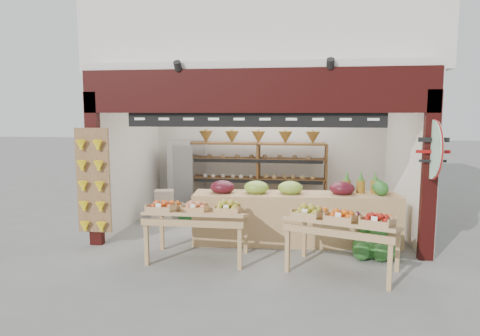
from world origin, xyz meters
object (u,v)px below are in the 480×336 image
Objects in this scene: refrigerator at (187,175)px; watermelon_pile at (375,244)px; cardboard_stack at (174,209)px; display_table_right at (344,220)px; display_table_left at (192,212)px; back_shelving at (258,163)px; mid_counter at (295,216)px.

refrigerator reaches higher than watermelon_pile.
cardboard_stack is at bearing 155.47° from watermelon_pile.
display_table_left is at bearing 172.75° from display_table_right.
back_shelving is at bearing 114.60° from display_table_right.
watermelon_pile is (3.88, -2.81, -0.63)m from refrigerator.
back_shelving reaches higher than display_table_left.
mid_counter is 1.90m from display_table_left.
back_shelving reaches higher than refrigerator.
mid_counter reaches higher than watermelon_pile.
mid_counter reaches higher than cardboard_stack.
mid_counter is 1.51m from display_table_right.
display_table_left reaches higher than watermelon_pile.
watermelon_pile is (2.17, -2.70, -0.97)m from back_shelving.
mid_counter is 2.34× the size of display_table_left.
display_table_left is 2.33m from display_table_right.
mid_counter is 1.43m from watermelon_pile.
cardboard_stack is at bearing -151.53° from back_shelving.
back_shelving is at bearing 15.23° from refrigerator.
back_shelving reaches higher than display_table_right.
refrigerator is 3.46m from mid_counter.
watermelon_pile is at bearing 52.60° from display_table_right.
cardboard_stack is 4.27m from watermelon_pile.
cardboard_stack reaches higher than watermelon_pile.
mid_counter is (2.58, -1.24, 0.24)m from cardboard_stack.
display_table_right is at bearing -127.40° from watermelon_pile.
watermelon_pile is (0.58, 0.76, -0.57)m from display_table_right.
cardboard_stack is 0.29× the size of mid_counter.
refrigerator is 1.07× the size of display_table_left.
watermelon_pile is (1.30, -0.53, -0.29)m from mid_counter.
mid_counter is 4.59× the size of watermelon_pile.
display_table_left reaches higher than cardboard_stack.
display_table_left is at bearing -66.26° from cardboard_stack.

